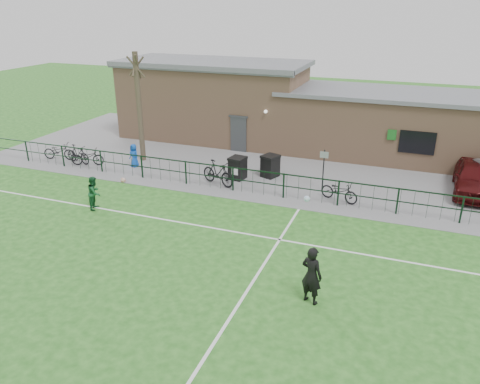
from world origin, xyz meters
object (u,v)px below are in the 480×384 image
(wheelie_bin_left, at_px, (238,169))
(outfield_player, at_px, (95,193))
(ball_ground, at_px, (123,180))
(car_maroon, at_px, (475,178))
(bicycle_b, at_px, (78,154))
(bicycle_c, at_px, (87,157))
(bare_tree, at_px, (139,108))
(bicycle_d, at_px, (218,173))
(sign_post, at_px, (323,170))
(bicycle_a, at_px, (59,151))
(spectator_child, at_px, (134,155))
(bicycle_e, at_px, (339,191))
(wheelie_bin_right, at_px, (270,167))

(wheelie_bin_left, height_order, outfield_player, outfield_player)
(ball_ground, bearing_deg, car_maroon, 16.03)
(bicycle_b, height_order, outfield_player, outfield_player)
(outfield_player, bearing_deg, bicycle_c, 24.22)
(bare_tree, bearing_deg, bicycle_d, -20.42)
(sign_post, bearing_deg, bicycle_a, -177.21)
(bicycle_a, relative_size, outfield_player, 1.24)
(bicycle_b, distance_m, ball_ground, 4.37)
(wheelie_bin_left, xyz_separation_m, bicycle_a, (-10.68, -0.68, -0.05))
(bicycle_d, xyz_separation_m, ball_ground, (-4.58, -1.37, -0.51))
(bare_tree, relative_size, wheelie_bin_left, 5.65)
(car_maroon, distance_m, bicycle_c, 19.85)
(car_maroon, bearing_deg, ball_ground, -161.81)
(spectator_child, bearing_deg, bicycle_b, -152.33)
(ball_ground, bearing_deg, bicycle_d, 16.68)
(bare_tree, relative_size, bicycle_e, 3.30)
(bicycle_e, bearing_deg, bicycle_c, 108.46)
(ball_ground, bearing_deg, bicycle_c, 154.86)
(wheelie_bin_right, relative_size, bicycle_a, 0.58)
(bare_tree, distance_m, sign_post, 10.70)
(bicycle_c, bearing_deg, bicycle_a, 62.78)
(bare_tree, height_order, car_maroon, bare_tree)
(bare_tree, distance_m, bicycle_d, 6.36)
(outfield_player, bearing_deg, ball_ground, -3.90)
(car_maroon, height_order, bicycle_d, car_maroon)
(car_maroon, xyz_separation_m, ball_ground, (-16.28, -4.68, -0.66))
(sign_post, xyz_separation_m, bicycle_e, (0.99, -1.09, -0.52))
(bicycle_b, distance_m, spectator_child, 3.31)
(car_maroon, bearing_deg, bicycle_b, -169.40)
(bicycle_d, bearing_deg, bicycle_a, 109.61)
(bicycle_e, xyz_separation_m, ball_ground, (-10.52, -1.46, -0.37))
(sign_post, bearing_deg, bicycle_d, -166.62)
(wheelie_bin_right, xyz_separation_m, bicycle_c, (-9.97, -1.83, -0.06))
(wheelie_bin_left, distance_m, bicycle_c, 8.57)
(car_maroon, relative_size, ball_ground, 18.14)
(spectator_child, distance_m, ball_ground, 2.45)
(wheelie_bin_left, distance_m, bicycle_e, 5.43)
(wheelie_bin_right, xyz_separation_m, spectator_child, (-7.42, -1.13, 0.10))
(bicycle_e, xyz_separation_m, spectator_child, (-11.29, 0.80, 0.16))
(wheelie_bin_left, bearing_deg, spectator_child, -168.90)
(wheelie_bin_left, height_order, bicycle_b, wheelie_bin_left)
(bicycle_b, bearing_deg, ball_ground, -101.01)
(car_maroon, xyz_separation_m, bicycle_a, (-21.77, -2.86, -0.28))
(wheelie_bin_left, bearing_deg, bicycle_e, -2.33)
(sign_post, relative_size, bicycle_a, 1.09)
(sign_post, xyz_separation_m, bicycle_d, (-4.95, -1.18, -0.39))
(spectator_child, bearing_deg, bicycle_e, 13.20)
(bare_tree, distance_m, wheelie_bin_left, 6.67)
(wheelie_bin_left, relative_size, car_maroon, 0.24)
(wheelie_bin_right, bearing_deg, ball_ground, -132.66)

